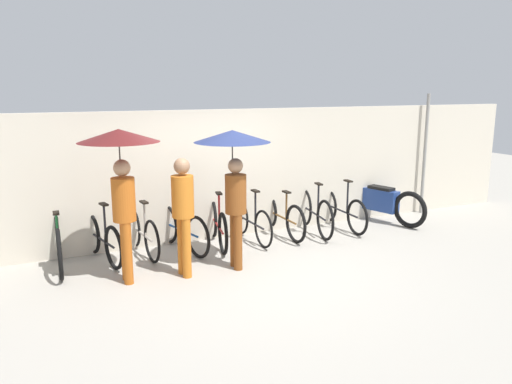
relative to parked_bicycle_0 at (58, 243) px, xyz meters
name	(u,v)px	position (x,y,z in m)	size (l,w,h in m)	color
ground_plane	(255,274)	(2.59, -1.56, -0.39)	(30.00, 30.00, 0.00)	#9E998E
back_wall	(208,175)	(2.59, 0.45, 0.78)	(14.19, 0.12, 2.33)	beige
parked_bicycle_0	(58,243)	(0.00, 0.00, 0.00)	(0.44, 1.83, 1.04)	black
parked_bicycle_1	(102,239)	(0.65, 0.02, -0.03)	(0.51, 1.61, 1.03)	black
parked_bicycle_2	(142,232)	(1.29, 0.08, -0.02)	(0.44, 1.64, 1.11)	black
parked_bicycle_3	(182,229)	(1.94, 0.00, -0.02)	(0.56, 1.67, 0.99)	black
parked_bicycle_4	(218,224)	(2.59, 0.00, -0.02)	(0.51, 1.71, 0.98)	black
parked_bicycle_5	(251,221)	(3.24, 0.01, -0.03)	(0.44, 1.61, 1.11)	black
parked_bicycle_6	(281,216)	(3.88, 0.08, -0.03)	(0.44, 1.77, 1.07)	black
parked_bicycle_7	(314,212)	(4.53, -0.03, 0.00)	(0.49, 1.78, 0.99)	black
parked_bicycle_8	(342,210)	(5.18, 0.00, -0.03)	(0.44, 1.76, 0.99)	black
pedestrian_leading	(120,160)	(0.84, -0.94, 1.35)	(1.12, 1.12, 2.15)	#B25619
pedestrian_center	(183,208)	(1.64, -1.15, 0.64)	(0.32, 0.32, 1.74)	#C66B1E
pedestrian_trailing	(233,157)	(2.45, -1.08, 1.31)	(1.15, 1.15, 2.09)	brown
motorcycle	(380,201)	(6.19, 0.07, 0.02)	(0.82, 2.04, 0.93)	black
awning_pole	(425,154)	(7.47, 0.26, 0.90)	(0.07, 0.07, 2.58)	gray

